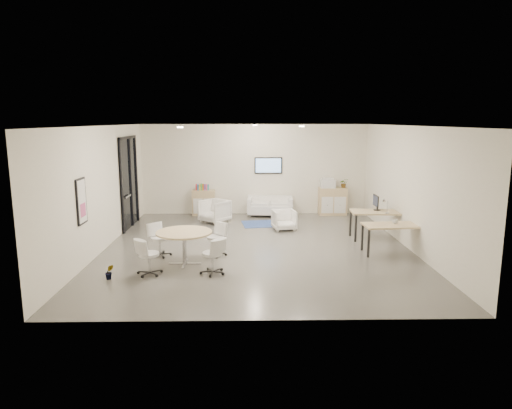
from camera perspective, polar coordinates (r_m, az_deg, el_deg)
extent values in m
cube|color=#5F5C56|center=(12.32, 0.10, -7.17)|extent=(8.00, 9.00, 0.80)
cube|color=white|center=(11.74, 0.11, 11.77)|extent=(8.00, 9.00, 0.80)
cube|color=silver|center=(16.72, -0.24, 4.54)|extent=(8.00, 0.80, 3.20)
cube|color=silver|center=(7.05, 0.92, -3.79)|extent=(8.00, 0.80, 3.20)
cube|color=silver|center=(12.57, -20.39, 1.89)|extent=(0.80, 9.00, 3.20)
cube|color=silver|center=(12.73, 20.33, 1.99)|extent=(0.80, 9.00, 3.20)
cube|color=black|center=(14.83, -15.60, 2.70)|extent=(0.02, 1.90, 2.85)
cube|color=black|center=(14.71, -15.79, 8.05)|extent=(0.06, 1.90, 0.08)
cube|color=black|center=(13.96, -16.44, 2.19)|extent=(0.06, 0.08, 2.85)
cube|color=black|center=(15.70, -14.71, 3.16)|extent=(0.06, 0.08, 2.85)
cube|color=black|center=(14.97, -15.38, 2.78)|extent=(0.06, 0.07, 2.85)
cube|color=#B2B2B7|center=(14.44, -15.73, 0.99)|extent=(0.04, 0.60, 0.05)
cube|color=black|center=(10.95, -21.00, 0.39)|extent=(0.04, 0.54, 1.04)
cube|color=white|center=(10.94, -20.89, 0.39)|extent=(0.01, 0.46, 0.96)
cube|color=#D0538A|center=(10.97, -20.81, -0.64)|extent=(0.01, 0.32, 0.30)
cube|color=black|center=(16.29, 1.55, 4.90)|extent=(0.98, 0.05, 0.58)
cube|color=#89B6ED|center=(16.26, 1.55, 4.89)|extent=(0.90, 0.01, 0.50)
cylinder|color=#FFEAC6|center=(10.84, -9.47, 9.52)|extent=(0.14, 0.14, 0.03)
cylinder|color=#FFEAC6|center=(12.32, 5.73, 9.71)|extent=(0.14, 0.14, 0.03)
cylinder|color=#FFEAC6|center=(14.73, -0.13, 9.89)|extent=(0.14, 0.14, 0.03)
cube|color=tan|center=(16.34, -6.55, 0.24)|extent=(0.80, 0.40, 0.90)
cube|color=white|center=(16.17, -7.26, -0.20)|extent=(0.33, 0.02, 0.54)
cube|color=white|center=(16.13, -5.97, -0.20)|extent=(0.33, 0.02, 0.54)
cube|color=tan|center=(16.51, 9.54, 0.41)|extent=(0.98, 0.46, 0.98)
cube|color=white|center=(16.26, 8.90, -0.07)|extent=(0.41, 0.02, 0.59)
cube|color=white|center=(16.34, 10.45, -0.07)|extent=(0.41, 0.02, 0.59)
cube|color=red|center=(16.27, -7.46, 2.17)|extent=(0.04, 0.14, 0.22)
cube|color=#337FCC|center=(16.27, -7.26, 2.17)|extent=(0.04, 0.14, 0.22)
cube|color=gold|center=(16.26, -7.05, 2.17)|extent=(0.04, 0.14, 0.22)
cube|color=#4CB24C|center=(16.25, -6.84, 2.18)|extent=(0.04, 0.14, 0.22)
cube|color=#CC6619|center=(16.25, -6.63, 2.18)|extent=(0.04, 0.14, 0.22)
cube|color=purple|center=(16.24, -6.42, 2.18)|extent=(0.04, 0.14, 0.22)
cube|color=#E54C7F|center=(16.24, -6.21, 2.18)|extent=(0.04, 0.14, 0.22)
cube|color=teal|center=(16.23, -6.00, 2.18)|extent=(0.04, 0.14, 0.22)
cube|color=white|center=(16.38, 8.97, 2.59)|extent=(0.50, 0.42, 0.29)
cube|color=white|center=(16.35, 8.99, 3.19)|extent=(0.37, 0.31, 0.06)
cube|color=white|center=(16.11, 1.77, -0.57)|extent=(1.63, 0.90, 0.30)
cube|color=white|center=(16.35, 1.72, 0.65)|extent=(1.58, 0.29, 0.30)
cube|color=white|center=(16.06, -0.79, -0.06)|extent=(0.20, 0.80, 0.59)
cube|color=white|center=(16.13, 4.32, -0.04)|extent=(0.20, 0.80, 0.59)
cube|color=navy|center=(14.92, 1.40, -2.41)|extent=(1.72, 1.26, 0.01)
imported|color=white|center=(15.13, -5.20, -0.69)|extent=(1.10, 1.09, 0.83)
imported|color=white|center=(14.06, 3.53, -1.82)|extent=(0.77, 0.73, 0.69)
cube|color=tan|center=(13.37, 15.07, -0.92)|extent=(1.58, 0.86, 0.04)
cube|color=black|center=(12.96, 12.35, -2.96)|extent=(0.05, 0.05, 0.75)
cube|color=black|center=(13.36, 18.30, -2.85)|extent=(0.05, 0.05, 0.75)
cube|color=black|center=(13.58, 11.72, -2.31)|extent=(0.05, 0.05, 0.75)
cube|color=black|center=(13.97, 17.42, -2.23)|extent=(0.05, 0.05, 0.75)
cube|color=tan|center=(11.98, 16.70, -2.51)|extent=(1.50, 0.82, 0.04)
cube|color=black|center=(11.59, 13.89, -4.73)|extent=(0.05, 0.05, 0.71)
cube|color=black|center=(12.01, 20.13, -4.54)|extent=(0.05, 0.05, 0.71)
cube|color=black|center=(12.17, 13.14, -3.96)|extent=(0.05, 0.05, 0.71)
cube|color=black|center=(12.57, 19.12, -3.82)|extent=(0.05, 0.05, 0.71)
cylinder|color=black|center=(13.50, 14.90, -0.66)|extent=(0.20, 0.20, 0.02)
cube|color=black|center=(13.48, 14.92, -0.16)|extent=(0.04, 0.03, 0.24)
cube|color=black|center=(13.44, 14.75, 0.47)|extent=(0.03, 0.50, 0.32)
cylinder|color=tan|center=(10.74, -8.99, -3.47)|extent=(1.30, 1.30, 0.04)
cylinder|color=#B2B2B7|center=(10.85, -8.93, -5.50)|extent=(0.10, 0.10, 0.75)
cube|color=#B2B2B7|center=(10.95, -8.88, -7.31)|extent=(0.76, 0.06, 0.03)
cube|color=#B2B2B7|center=(10.95, -8.88, -7.31)|extent=(0.06, 0.76, 0.03)
imported|color=#3F7F3F|center=(16.47, 10.92, 2.51)|extent=(0.31, 0.34, 0.25)
imported|color=#3F7F3F|center=(10.31, -17.83, -8.50)|extent=(0.28, 0.37, 0.14)
imported|color=white|center=(12.08, 17.00, -1.99)|extent=(0.14, 0.12, 0.14)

